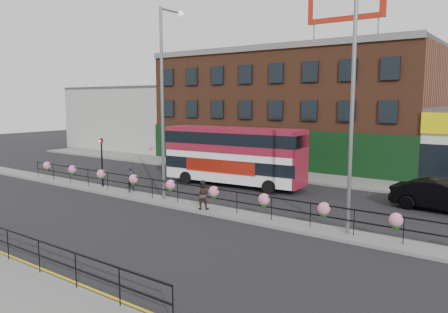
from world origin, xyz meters
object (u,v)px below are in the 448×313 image
Objects in this scene: pedestrian_a at (132,179)px; car at (442,196)px; pedestrian_b at (202,195)px; lamp_column_east at (355,88)px; lamp_column_west at (165,87)px; double_decker_bus at (234,150)px.

car is at bearing -62.65° from pedestrian_a.
lamp_column_east is (7.66, 0.71, 5.39)m from pedestrian_b.
lamp_column_west is 10.95m from lamp_column_east.
pedestrian_a is 6.37m from lamp_column_west.
car is 3.18× the size of pedestrian_a.
pedestrian_a reaches higher than car.
lamp_column_east is at bearing -30.16° from double_decker_bus.
pedestrian_a is at bearing -122.36° from double_decker_bus.
pedestrian_b is at bearing -14.06° from lamp_column_west.
double_decker_bus is 6.17× the size of pedestrian_a.
lamp_column_east reaches higher than car.
lamp_column_west is (-13.39, -6.71, 5.71)m from car.
double_decker_bus is 12.54m from lamp_column_east.
lamp_column_west is (-3.29, 0.82, 5.62)m from pedestrian_b.
pedestrian_b is (6.35, -0.86, -0.03)m from pedestrian_a.
lamp_column_east reaches higher than pedestrian_b.
lamp_column_east is (14.01, -0.15, 5.36)m from pedestrian_a.
double_decker_bus is at bearing -27.11° from pedestrian_a.
pedestrian_a is at bearing 179.37° from lamp_column_west.
pedestrian_b is 0.14× the size of lamp_column_west.
lamp_column_west is at bearing -85.38° from pedestrian_a.
double_decker_bus is 7.36m from pedestrian_b.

